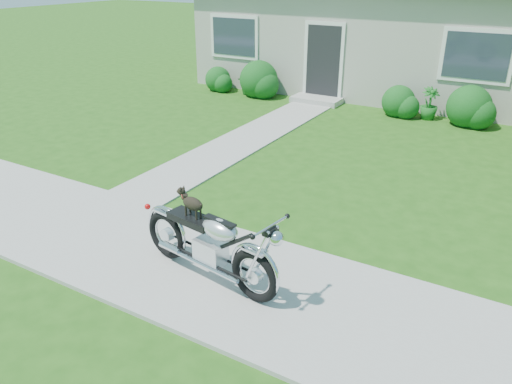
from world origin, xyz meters
TOP-DOWN VIEW (x-y plane):
  - ground at (0.00, 0.00)m, footprint 80.00×80.00m
  - sidewalk at (0.00, 0.00)m, footprint 24.00×2.20m
  - walkway at (-1.50, 5.00)m, footprint 1.20×8.00m
  - house at (-0.00, 11.99)m, footprint 12.60×7.03m
  - shrub_row at (0.01, 8.50)m, footprint 10.65×1.15m
  - potted_plant_left at (-3.76, 8.55)m, footprint 0.63×0.71m
  - potted_plant_right at (1.64, 8.55)m, footprint 0.65×0.65m
  - motorcycle_with_dog at (1.01, -0.18)m, footprint 2.21×0.67m

SIDE VIEW (x-z plane):
  - ground at x=0.00m, z-range 0.00..0.00m
  - walkway at x=-1.50m, z-range 0.00..0.03m
  - sidewalk at x=0.00m, z-range 0.00..0.04m
  - potted_plant_left at x=-3.76m, z-range 0.00..0.71m
  - potted_plant_right at x=1.64m, z-range 0.00..0.82m
  - shrub_row at x=0.01m, z-range -0.14..1.00m
  - motorcycle_with_dog at x=1.01m, z-range -0.02..1.09m
  - house at x=0.00m, z-range -0.09..4.41m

